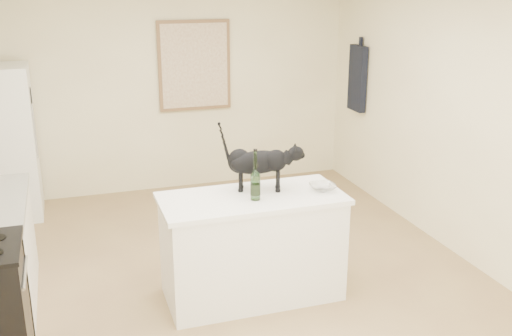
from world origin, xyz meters
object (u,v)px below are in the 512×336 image
at_px(fridge, 3,143).
at_px(black_cat, 258,165).
at_px(glass_bowl, 322,187).
at_px(wine_bottle, 255,178).

distance_m(fridge, black_cat, 3.25).
distance_m(black_cat, glass_bowl, 0.57).
xyz_separation_m(fridge, black_cat, (2.14, -2.42, 0.27)).
distance_m(black_cat, wine_bottle, 0.23).
xyz_separation_m(wine_bottle, glass_bowl, (0.60, 0.03, -0.16)).
relative_size(fridge, black_cat, 2.76).
xyz_separation_m(fridge, glass_bowl, (2.65, -2.60, 0.08)).
bearing_deg(fridge, glass_bowl, -44.51).
height_order(black_cat, glass_bowl, black_cat).
bearing_deg(glass_bowl, wine_bottle, -177.41).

